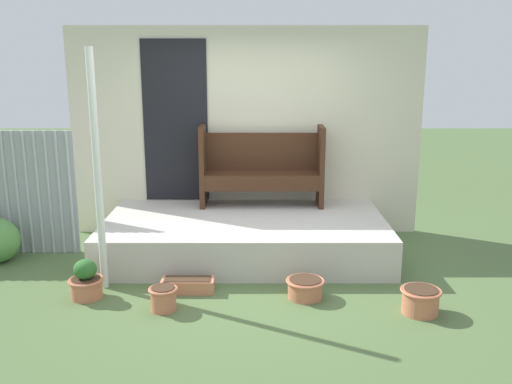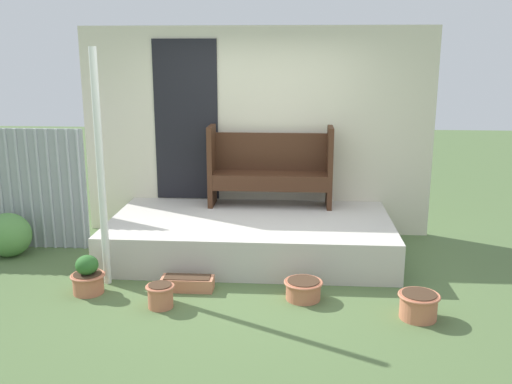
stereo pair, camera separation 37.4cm
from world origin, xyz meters
name	(u,v)px [view 1 (the left image)]	position (x,y,z in m)	size (l,w,h in m)	color
ground_plane	(248,283)	(0.00, 0.00, 0.00)	(24.00, 24.00, 0.00)	#516B3D
porch_slab	(248,237)	(-0.02, 0.85, 0.22)	(3.19, 1.71, 0.44)	beige
house_wall	(245,132)	(-0.06, 1.73, 1.31)	(4.39, 0.08, 2.60)	beige
support_post	(100,172)	(-1.41, -0.08, 1.17)	(0.07, 0.07, 2.34)	white
bench	(264,165)	(0.18, 1.46, 0.93)	(1.50, 0.41, 0.99)	#422616
flower_pot_left	(89,281)	(-1.51, -0.34, 0.17)	(0.34, 0.34, 0.38)	#C67251
flower_pot_middle	(166,297)	(-0.74, -0.61, 0.12)	(0.27, 0.27, 0.22)	#C67251
flower_pot_right	(307,287)	(0.58, -0.34, 0.10)	(0.37, 0.37, 0.19)	#C67251
flower_pot_far_right	(423,300)	(1.59, -0.67, 0.13)	(0.37, 0.37, 0.23)	#C67251
planter_box_rect	(190,285)	(-0.56, -0.20, 0.07)	(0.51, 0.20, 0.14)	tan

